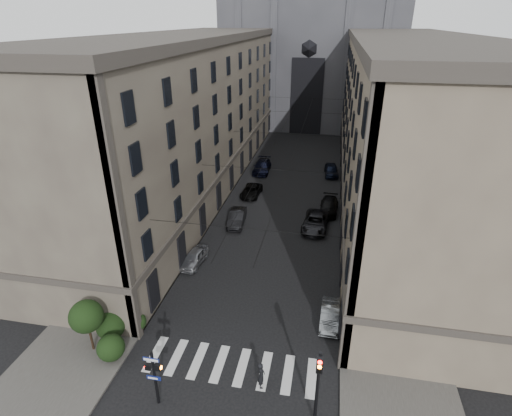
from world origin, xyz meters
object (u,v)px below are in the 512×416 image
Objects in this scene: car_left_midnear at (237,218)px; pedestrian at (261,375)px; traffic_light_right at (318,381)px; car_right_near at (330,315)px; pedestrian_signal_left at (154,374)px; car_left_midfar at (251,191)px; car_right_far at (331,170)px; gothic_tower at (314,33)px; car_left_far at (262,167)px; car_right_midfar at (329,206)px; car_left_near at (194,258)px; car_right_midnear at (315,222)px.

pedestrian is at bearing -77.10° from car_left_midnear.
car_right_near is (0.60, 8.50, -2.65)m from traffic_light_right.
pedestrian_signal_left is 2.16× the size of pedestrian.
car_right_far is at bearing 46.07° from car_left_midfar.
gothic_tower is 37.84m from car_right_far.
car_left_far is at bearing 178.10° from car_right_far.
car_left_far is at bearing 133.11° from car_right_midfar.
car_left_midnear is 7.88m from car_left_midfar.
gothic_tower is at bearing -11.21° from pedestrian.
car_right_far is (9.82, 9.37, 0.14)m from car_left_midfar.
traffic_light_right is 1.12× the size of car_left_midfar.
car_right_midfar is (9.11, 27.85, -1.60)m from pedestrian_signal_left.
car_right_midfar is 2.68× the size of pedestrian.
traffic_light_right reaches higher than pedestrian_signal_left.
car_left_midfar is (2.00, 16.30, -0.03)m from car_left_near.
car_right_midnear is 3.01× the size of pedestrian.
car_left_midnear is at bearing 127.93° from car_right_near.
pedestrian_signal_left is 0.86× the size of car_left_midnear.
car_right_midfar is 25.78m from pedestrian.
car_right_midnear reaches higher than car_left_midfar.
gothic_tower is 67.07m from car_right_near.
car_left_midnear is 17.40m from car_right_near.
pedestrian_signal_left is 22.93m from car_left_midnear.
car_right_far reaches higher than car_left_midfar.
pedestrian is at bearing -99.81° from car_right_far.
car_left_near is 8.65m from car_left_midnear.
car_right_midnear is at bearing -18.59° from pedestrian.
traffic_light_right is 27.55m from car_right_midfar.
car_left_far is at bearing -97.43° from gothic_tower.
car_left_far is at bearing 110.28° from car_right_near.
car_left_midfar is (-0.69, 30.75, -1.68)m from pedestrian_signal_left.
car_right_far is 37.98m from pedestrian.
pedestrian_signal_left is at bearing -92.74° from gothic_tower.
car_left_far is 1.00× the size of car_right_midnear.
pedestrian reaches higher than car_left_near.
pedestrian reaches higher than car_left_midnear.
traffic_light_right is 18.52m from car_left_near.
car_left_midnear reaches higher than car_right_near.
car_right_midfar is at bearing 54.59° from car_left_near.
car_right_near is 31.21m from car_right_far.
pedestrian_signal_left is 1.01× the size of car_left_near.
traffic_light_right is (9.11, 0.42, 0.97)m from pedestrian_signal_left.
car_right_near is at bearing 85.96° from traffic_light_right.
gothic_tower is 11.15× the size of traffic_light_right.
car_left_midnear is 8.53m from car_right_midnear.
pedestrian_signal_left reaches higher than car_left_midfar.
car_left_midfar is at bearing -90.20° from car_left_far.
car_right_far is (9.13, 40.12, -1.53)m from pedestrian_signal_left.
car_right_midnear is 4.55m from car_right_midfar.
car_left_near is 2.15× the size of pedestrian.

